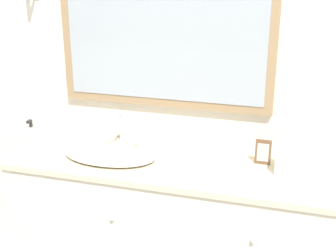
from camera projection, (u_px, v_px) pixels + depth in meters
wall_back at (206, 77)px, 2.51m from camera, size 8.00×0.18×2.55m
vanity_counter at (192, 240)px, 2.53m from camera, size 1.98×0.53×0.89m
sink_basin at (110, 153)px, 2.47m from camera, size 0.50×0.35×0.20m
soap_bottle at (32, 139)px, 2.51m from camera, size 0.05×0.05×0.19m
appliance_box at (299, 163)px, 2.28m from camera, size 0.22×0.13×0.11m
picture_frame at (263, 152)px, 2.37m from camera, size 0.08×0.01×0.13m
metal_tray at (217, 161)px, 2.42m from camera, size 0.16×0.11×0.01m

